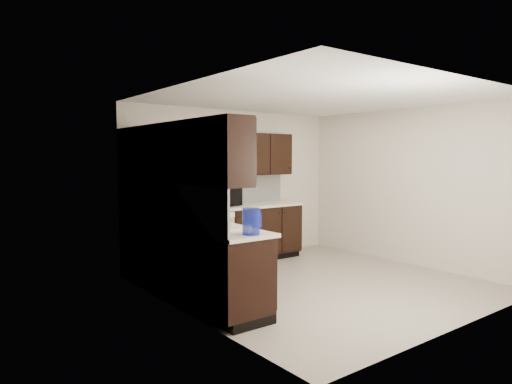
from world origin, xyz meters
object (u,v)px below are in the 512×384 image
Objects in this scene: microwave at (220,196)px; toaster_oven at (186,202)px; storage_bin at (174,210)px; blue_pitcher at (251,221)px; sink at (213,232)px.

microwave reaches higher than toaster_oven.
storage_bin is (-1.20, -0.78, -0.07)m from microwave.
microwave is at bearing 32.99° from storage_bin.
microwave is 2.73m from blue_pitcher.
microwave is 0.67m from toaster_oven.
storage_bin is (-0.54, -0.70, -0.02)m from toaster_oven.
microwave is 1.67× the size of toaster_oven.
microwave is at bearing 17.71° from toaster_oven.
toaster_oven is at bearing -178.21° from microwave.
sink is at bearing -130.56° from microwave.
toaster_oven is 0.77× the size of storage_bin.
blue_pitcher is at bearing -121.77° from microwave.
sink is at bearing -92.07° from storage_bin.
storage_bin is at bearing -152.61° from microwave.
sink is 1.79m from toaster_oven.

